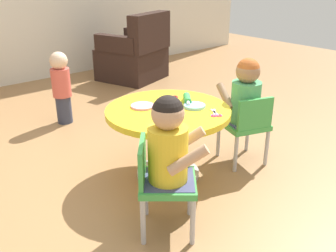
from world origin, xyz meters
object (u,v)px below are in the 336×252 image
child_chair_right (246,125)px  armchair_dark (135,56)px  seated_child_left (169,143)px  child_chair_left (161,181)px  craft_table (168,126)px  seated_child_right (246,94)px  craft_scissors (216,114)px  rolling_pin (187,99)px  toddler_standing (61,86)px

child_chair_right → armchair_dark: size_ratio=0.59×
seated_child_left → armchair_dark: bearing=57.6°
child_chair_left → armchair_dark: armchair_dark is taller
craft_table → seated_child_right: seated_child_right is taller
craft_scissors → child_chair_right: bearing=7.1°
seated_child_right → armchair_dark: size_ratio=0.56×
craft_table → seated_child_left: (-0.38, -0.46, 0.16)m
child_chair_right → seated_child_left: bearing=-166.3°
child_chair_left → seated_child_right: bearing=13.8°
craft_table → rolling_pin: 0.24m
craft_table → seated_child_left: 0.62m
toddler_standing → craft_scissors: (0.27, -1.65, 0.14)m
seated_child_right → child_chair_left: bearing=-166.2°
seated_child_right → craft_scissors: bearing=-167.9°
rolling_pin → craft_scissors: bearing=-94.9°
rolling_pin → child_chair_left: bearing=-143.4°
child_chair_left → child_chair_right: size_ratio=1.00×
armchair_dark → craft_table: bearing=-120.6°
child_chair_right → seated_child_right: size_ratio=1.05×
child_chair_right → rolling_pin: size_ratio=2.77×
craft_scissors → seated_child_left: bearing=-161.7°
seated_child_left → craft_scissors: seated_child_left is taller
seated_child_left → child_chair_right: seated_child_left is taller
craft_table → toddler_standing: size_ratio=1.24×
seated_child_left → seated_child_right: bearing=15.7°
toddler_standing → seated_child_right: bearing=-66.6°
child_chair_left → seated_child_right: size_ratio=1.05×
seated_child_right → toddler_standing: size_ratio=0.76×
craft_table → toddler_standing: (-0.11, 1.38, -0.01)m
toddler_standing → child_chair_left: bearing=-99.5°
seated_child_left → child_chair_right: 0.99m
craft_table → child_chair_left: child_chair_left is taller
seated_child_left → rolling_pin: (0.57, 0.47, -0.01)m
seated_child_left → rolling_pin: seated_child_left is taller
child_chair_right → seated_child_right: seated_child_right is taller
craft_table → child_chair_left: size_ratio=1.55×
child_chair_left → craft_scissors: bearing=15.0°
child_chair_left → craft_scissors: size_ratio=3.85×
child_chair_left → child_chair_right: bearing=11.9°
child_chair_left → seated_child_left: size_ratio=1.05×
child_chair_left → toddler_standing: size_ratio=0.80×
craft_table → craft_scissors: size_ratio=5.98×
toddler_standing → rolling_pin: 1.40m
seated_child_right → child_chair_right: bearing=-109.2°
toddler_standing → rolling_pin: (0.30, -1.36, 0.16)m
child_chair_right → armchair_dark: armchair_dark is taller
seated_child_left → toddler_standing: size_ratio=0.76×
craft_table → rolling_pin: (0.19, 0.01, 0.15)m
child_chair_right → craft_table: bearing=157.5°
armchair_dark → craft_scissors: (-1.11, -2.43, 0.19)m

